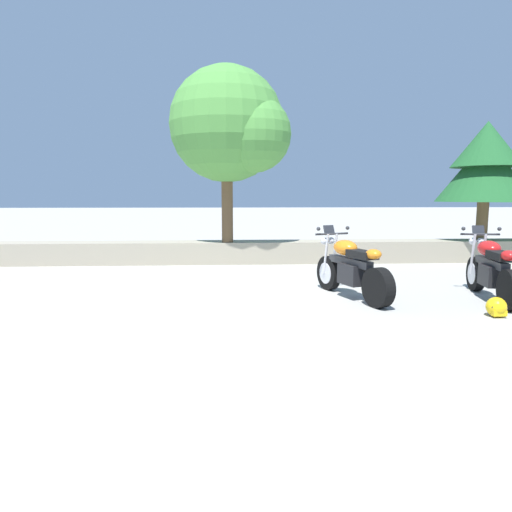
{
  "coord_description": "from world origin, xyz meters",
  "views": [
    {
      "loc": [
        1.13,
        -6.65,
        1.7
      ],
      "look_at": [
        1.56,
        1.2,
        0.65
      ],
      "focal_mm": 31.6,
      "sensor_mm": 36.0,
      "label": 1
    }
  ],
  "objects_px": {
    "pine_tree_mid_left": "(486,164)",
    "motorcycle_red_far_right": "(492,270)",
    "rider_helmet": "(497,307)",
    "motorcycle_orange_centre": "(351,269)",
    "leafy_tree_far_left": "(232,127)"
  },
  "relations": [
    {
      "from": "motorcycle_orange_centre",
      "to": "leafy_tree_far_left",
      "type": "bearing_deg",
      "value": 117.27
    },
    {
      "from": "motorcycle_orange_centre",
      "to": "rider_helmet",
      "type": "xyz_separation_m",
      "value": [
        1.75,
        -1.32,
        -0.35
      ]
    },
    {
      "from": "motorcycle_orange_centre",
      "to": "leafy_tree_far_left",
      "type": "xyz_separation_m",
      "value": [
        -1.96,
        3.8,
        2.86
      ]
    },
    {
      "from": "rider_helmet",
      "to": "pine_tree_mid_left",
      "type": "xyz_separation_m",
      "value": [
        2.82,
        5.44,
        2.39
      ]
    },
    {
      "from": "motorcycle_orange_centre",
      "to": "rider_helmet",
      "type": "bearing_deg",
      "value": -36.94
    },
    {
      "from": "motorcycle_orange_centre",
      "to": "pine_tree_mid_left",
      "type": "height_order",
      "value": "pine_tree_mid_left"
    },
    {
      "from": "motorcycle_orange_centre",
      "to": "leafy_tree_far_left",
      "type": "relative_size",
      "value": 0.47
    },
    {
      "from": "motorcycle_red_far_right",
      "to": "rider_helmet",
      "type": "distance_m",
      "value": 1.24
    },
    {
      "from": "motorcycle_orange_centre",
      "to": "pine_tree_mid_left",
      "type": "bearing_deg",
      "value": 42.04
    },
    {
      "from": "pine_tree_mid_left",
      "to": "motorcycle_orange_centre",
      "type": "bearing_deg",
      "value": -137.96
    },
    {
      "from": "leafy_tree_far_left",
      "to": "rider_helmet",
      "type": "bearing_deg",
      "value": -54.05
    },
    {
      "from": "motorcycle_orange_centre",
      "to": "pine_tree_mid_left",
      "type": "xyz_separation_m",
      "value": [
        4.57,
        4.12,
        2.04
      ]
    },
    {
      "from": "rider_helmet",
      "to": "motorcycle_red_far_right",
      "type": "bearing_deg",
      "value": 63.33
    },
    {
      "from": "motorcycle_red_far_right",
      "to": "leafy_tree_far_left",
      "type": "distance_m",
      "value": 6.53
    },
    {
      "from": "pine_tree_mid_left",
      "to": "motorcycle_red_far_right",
      "type": "bearing_deg",
      "value": -117.57
    }
  ]
}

